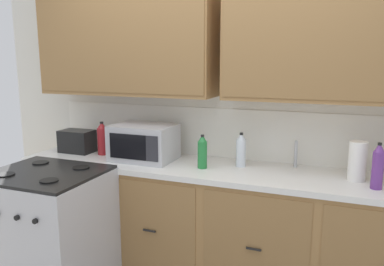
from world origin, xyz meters
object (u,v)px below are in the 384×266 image
stove_range (49,236)px  bottle_clear (241,150)px  microwave (144,142)px  toaster (77,141)px  bottle_violet (378,166)px  paper_towel_roll (357,161)px  bottle_green (202,152)px  bottle_red (102,139)px

stove_range → bottle_clear: bearing=31.1°
microwave → toaster: 0.66m
toaster → bottle_clear: 1.42m
bottle_violet → paper_towel_roll: bearing=127.8°
bottle_clear → bottle_violet: bottle_violet is taller
microwave → bottle_violet: 1.67m
paper_towel_roll → bottle_green: (-1.04, -0.09, -0.01)m
paper_towel_roll → bottle_clear: (-0.79, 0.05, -0.01)m
bottle_red → bottle_violet: bearing=-3.8°
toaster → bottle_green: size_ratio=1.13×
bottle_red → stove_range: bearing=-91.9°
toaster → bottle_violet: size_ratio=0.97×
bottle_green → bottle_clear: bearing=30.2°
microwave → bottle_violet: bearing=-3.8°
stove_range → bottle_green: (0.94, 0.57, 0.56)m
toaster → bottle_red: (0.25, 0.01, 0.04)m
microwave → bottle_red: microwave is taller
bottle_green → bottle_clear: size_ratio=0.97×
microwave → bottle_clear: bearing=6.1°
microwave → stove_range: bearing=-123.9°
toaster → bottle_red: size_ratio=1.01×
bottle_violet → bottle_red: bearing=176.2°
paper_towel_roll → bottle_red: bearing=-179.9°
microwave → bottle_green: microwave is taller
paper_towel_roll → bottle_clear: bearing=176.2°
paper_towel_roll → bottle_red: bottle_red is taller
paper_towel_roll → microwave: bearing=-178.9°
microwave → bottle_red: 0.41m
bottle_clear → bottle_violet: bearing=-12.1°
bottle_red → toaster: bearing=-178.3°
bottle_red → bottle_clear: size_ratio=1.09×
bottle_green → bottle_violet: 1.15m
stove_range → bottle_red: bearing=88.1°
bottle_red → bottle_violet: bottle_violet is taller
bottle_green → bottle_clear: (0.25, 0.15, 0.00)m
bottle_green → bottle_violet: size_ratio=0.86×
microwave → toaster: bearing=178.5°
toaster → stove_range: bearing=-70.7°
stove_range → microwave: microwave is taller
bottle_clear → microwave: bearing=-173.9°
microwave → bottle_red: bearing=176.5°
bottle_red → bottle_green: bearing=-5.5°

